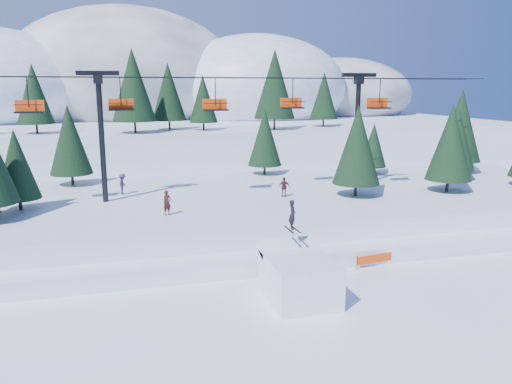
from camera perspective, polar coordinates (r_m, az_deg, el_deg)
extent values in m
plane|color=white|center=(26.86, 2.82, -13.55)|extent=(160.00, 160.00, 0.00)
cube|color=white|center=(42.98, -4.62, -2.01)|extent=(70.00, 22.00, 2.50)
cube|color=white|center=(33.79, -1.41, -7.09)|extent=(70.00, 6.00, 1.10)
cube|color=white|center=(91.75, -10.52, 6.33)|extent=(110.00, 60.00, 6.00)
ellipsoid|color=#605B59|center=(101.06, -14.72, 12.47)|extent=(44.00, 39.60, 26.40)
ellipsoid|color=white|center=(96.50, 0.12, 11.80)|extent=(34.00, 30.60, 19.72)
ellipsoid|color=#605B59|center=(109.05, 9.62, 10.96)|extent=(30.00, 27.00, 15.00)
cylinder|color=black|center=(64.02, -13.65, 7.22)|extent=(0.26, 0.26, 1.43)
cone|color=#17331D|center=(63.84, -13.88, 11.81)|extent=(5.33, 5.33, 8.81)
cylinder|color=black|center=(66.87, -6.00, 7.49)|extent=(0.26, 0.26, 1.00)
cone|color=#17331D|center=(66.70, -6.07, 10.56)|extent=(3.73, 3.73, 6.17)
cylinder|color=black|center=(67.63, 2.11, 7.79)|extent=(0.26, 0.26, 1.47)
cone|color=#17331D|center=(67.46, 2.14, 12.24)|extent=(5.46, 5.46, 9.02)
cylinder|color=black|center=(67.09, -23.75, 6.65)|extent=(0.26, 0.26, 1.18)
cone|color=#17331D|center=(66.91, -24.06, 10.22)|extent=(4.37, 4.37, 7.22)
cylinder|color=black|center=(73.51, 7.69, 7.87)|extent=(0.26, 0.26, 1.08)
cone|color=#17331D|center=(73.35, 7.77, 10.86)|extent=(4.00, 4.00, 6.61)
cylinder|color=black|center=(68.34, -9.86, 7.57)|extent=(0.26, 0.26, 1.23)
cone|color=#17331D|center=(68.17, -9.99, 11.25)|extent=(4.57, 4.57, 7.56)
cube|color=white|center=(27.94, 4.99, -9.90)|extent=(3.50, 4.33, 2.37)
cube|color=white|center=(29.16, 3.77, -6.35)|extent=(3.50, 1.52, 0.84)
imported|color=black|center=(28.39, 4.18, -2.58)|extent=(0.51, 0.68, 1.70)
cube|color=black|center=(28.56, 3.77, -4.30)|extent=(0.11, 1.65, 0.03)
cube|color=black|center=(28.68, 4.53, -4.23)|extent=(0.11, 1.65, 0.03)
cylinder|color=black|center=(41.25, -17.20, 5.74)|extent=(0.44, 0.44, 10.00)
cube|color=black|center=(41.07, -17.65, 12.82)|extent=(3.20, 0.35, 0.35)
cube|color=black|center=(41.06, -17.61, 12.20)|extent=(0.70, 0.70, 0.70)
cylinder|color=black|center=(46.11, 11.44, 6.62)|extent=(0.44, 0.44, 10.00)
cube|color=black|center=(45.94, 11.70, 12.97)|extent=(3.20, 0.35, 0.35)
cube|color=black|center=(45.93, 11.68, 12.41)|extent=(0.70, 0.70, 0.70)
cylinder|color=black|center=(40.99, -1.74, 12.94)|extent=(46.00, 0.06, 0.06)
cylinder|color=black|center=(43.33, -2.51, 12.88)|extent=(46.00, 0.06, 0.06)
cylinder|color=black|center=(40.33, -24.65, 10.35)|extent=(0.08, 0.08, 2.20)
cube|color=black|center=(40.36, -24.47, 8.30)|extent=(2.00, 0.75, 0.12)
cube|color=#F5440A|center=(40.72, -24.45, 8.96)|extent=(2.00, 0.10, 0.85)
cylinder|color=black|center=(40.00, -24.62, 9.05)|extent=(2.00, 0.06, 0.06)
cylinder|color=black|center=(42.24, -15.24, 11.02)|extent=(0.08, 0.08, 2.20)
cube|color=black|center=(42.27, -15.13, 9.05)|extent=(2.00, 0.75, 0.12)
cube|color=#F5440A|center=(42.64, -15.17, 9.68)|extent=(2.00, 0.10, 0.85)
cylinder|color=black|center=(41.90, -15.17, 9.78)|extent=(2.00, 0.06, 0.06)
cylinder|color=black|center=(40.54, -4.67, 11.37)|extent=(0.08, 0.08, 2.20)
cube|color=black|center=(40.58, -4.63, 9.32)|extent=(2.00, 0.75, 0.12)
cube|color=#F5440A|center=(40.94, -4.74, 9.97)|extent=(2.00, 0.10, 0.85)
cylinder|color=black|center=(40.22, -4.55, 10.08)|extent=(2.00, 0.06, 0.06)
cylinder|color=black|center=(44.79, 4.22, 11.42)|extent=(0.08, 0.08, 2.20)
cube|color=black|center=(44.82, 4.19, 9.56)|extent=(2.00, 0.75, 0.12)
cube|color=#F5440A|center=(45.16, 4.04, 10.15)|extent=(2.00, 0.10, 0.85)
cylinder|color=black|center=(44.47, 4.35, 10.25)|extent=(2.00, 0.06, 0.06)
cylinder|color=black|center=(45.55, 13.98, 11.11)|extent=(0.08, 0.08, 2.20)
cube|color=black|center=(45.58, 13.89, 9.29)|extent=(2.00, 0.75, 0.12)
cube|color=#F5440A|center=(45.90, 13.69, 9.88)|extent=(2.00, 0.10, 0.85)
cylinder|color=black|center=(45.26, 14.14, 9.96)|extent=(2.00, 0.06, 0.06)
cylinder|color=black|center=(47.20, 21.00, 0.70)|extent=(0.26, 0.26, 1.06)
cone|color=#17331D|center=(46.66, 21.35, 5.28)|extent=(3.95, 3.95, 6.53)
cylinder|color=black|center=(53.68, 21.69, 1.87)|extent=(0.26, 0.26, 0.99)
cone|color=#17331D|center=(53.23, 21.98, 5.63)|extent=(3.68, 3.68, 6.09)
cylinder|color=black|center=(58.37, 21.96, 2.72)|extent=(0.26, 0.26, 1.24)
cone|color=#17331D|center=(57.90, 22.30, 7.06)|extent=(4.62, 4.62, 7.64)
cylinder|color=black|center=(54.68, 13.15, 2.45)|extent=(0.26, 0.26, 0.76)
cone|color=#17331D|center=(54.31, 13.29, 5.26)|extent=(2.81, 2.81, 4.64)
cylinder|color=black|center=(50.17, -20.24, 1.37)|extent=(0.26, 0.26, 1.05)
cone|color=#17331D|center=(49.67, -20.55, 5.64)|extent=(3.91, 3.91, 6.47)
cylinder|color=black|center=(52.95, 0.99, 2.57)|extent=(0.26, 0.26, 0.96)
cone|color=#17331D|center=(52.50, 1.01, 6.27)|extent=(3.57, 3.57, 5.90)
cylinder|color=black|center=(41.46, -25.33, -1.26)|extent=(0.26, 0.26, 0.85)
cone|color=#17331D|center=(40.94, -25.71, 2.89)|extent=(3.17, 3.17, 5.24)
cylinder|color=black|center=(43.11, 11.30, 0.27)|extent=(0.26, 0.26, 1.07)
cone|color=#17331D|center=(42.52, 11.51, 5.31)|extent=(3.97, 3.97, 6.56)
imported|color=#1D3535|center=(52.36, 12.23, 2.53)|extent=(0.91, 0.83, 1.56)
imported|color=#3C2D53|center=(44.26, -15.00, 0.88)|extent=(0.97, 1.30, 1.80)
imported|color=#411C18|center=(36.30, -10.13, -1.23)|extent=(0.80, 0.72, 1.84)
imported|color=#432323|center=(41.83, 3.23, 0.57)|extent=(1.03, 0.54, 1.69)
cylinder|color=black|center=(33.08, 11.48, -7.94)|extent=(0.06, 0.06, 0.90)
cylinder|color=black|center=(34.68, 15.32, -7.20)|extent=(0.06, 0.06, 0.90)
cube|color=#F5440A|center=(33.83, 13.46, -7.40)|extent=(2.78, 0.42, 0.55)
cylinder|color=black|center=(36.09, 13.19, -6.33)|extent=(0.06, 0.06, 0.90)
cylinder|color=black|center=(36.53, 17.58, -6.36)|extent=(0.06, 0.06, 0.90)
cube|color=#F5440A|center=(36.25, 15.41, -6.20)|extent=(2.61, 1.08, 0.55)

